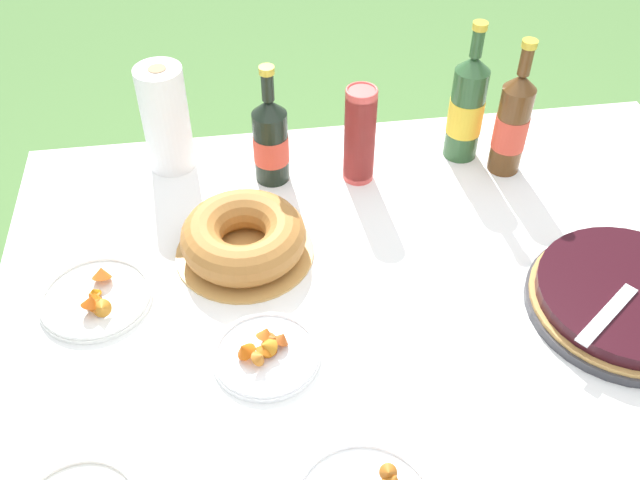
# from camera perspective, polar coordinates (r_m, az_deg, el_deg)

# --- Properties ---
(ground_plane) EXTENTS (16.00, 16.00, 0.00)m
(ground_plane) POSITION_cam_1_polar(r_m,az_deg,el_deg) (2.06, 4.59, -18.53)
(ground_plane) COLOR #568442
(garden_table) EXTENTS (1.60, 1.21, 0.74)m
(garden_table) POSITION_cam_1_polar(r_m,az_deg,el_deg) (1.49, 6.03, -6.18)
(garden_table) COLOR #A87A47
(garden_table) RESTS_ON ground_plane
(tablecloth) EXTENTS (1.61, 1.22, 0.10)m
(tablecloth) POSITION_cam_1_polar(r_m,az_deg,el_deg) (1.45, 6.18, -4.88)
(tablecloth) COLOR white
(tablecloth) RESTS_ON garden_table
(berry_tart) EXTENTS (0.38, 0.38, 0.06)m
(berry_tart) POSITION_cam_1_polar(r_m,az_deg,el_deg) (1.52, 23.33, -4.35)
(berry_tart) COLOR #38383D
(berry_tart) RESTS_ON tablecloth
(serving_knife) EXTENTS (0.31, 0.25, 0.01)m
(serving_knife) POSITION_cam_1_polar(r_m,az_deg,el_deg) (1.51, 24.18, -2.85)
(serving_knife) COLOR silver
(serving_knife) RESTS_ON berry_tart
(bundt_cake) EXTENTS (0.29, 0.29, 0.09)m
(bundt_cake) POSITION_cam_1_polar(r_m,az_deg,el_deg) (1.50, -6.13, 0.18)
(bundt_cake) COLOR tan
(bundt_cake) RESTS_ON tablecloth
(cup_stack) EXTENTS (0.07, 0.07, 0.24)m
(cup_stack) POSITION_cam_1_polar(r_m,az_deg,el_deg) (1.65, 3.20, 8.34)
(cup_stack) COLOR #E04C47
(cup_stack) RESTS_ON tablecloth
(cider_bottle_green) EXTENTS (0.08, 0.08, 0.35)m
(cider_bottle_green) POSITION_cam_1_polar(r_m,az_deg,el_deg) (1.75, 11.65, 10.31)
(cider_bottle_green) COLOR #2D562D
(cider_bottle_green) RESTS_ON tablecloth
(cider_bottle_amber) EXTENTS (0.08, 0.08, 0.34)m
(cider_bottle_amber) POSITION_cam_1_polar(r_m,az_deg,el_deg) (1.73, 15.12, 8.99)
(cider_bottle_amber) COLOR brown
(cider_bottle_amber) RESTS_ON tablecloth
(juice_bottle_red) EXTENTS (0.08, 0.08, 0.30)m
(juice_bottle_red) POSITION_cam_1_polar(r_m,az_deg,el_deg) (1.66, -3.97, 7.98)
(juice_bottle_red) COLOR black
(juice_bottle_red) RESTS_ON tablecloth
(snack_plate_near) EXTENTS (0.20, 0.20, 0.06)m
(snack_plate_near) POSITION_cam_1_polar(r_m,az_deg,el_deg) (1.33, -4.35, -8.98)
(snack_plate_near) COLOR white
(snack_plate_near) RESTS_ON tablecloth
(snack_plate_left) EXTENTS (0.22, 0.22, 0.06)m
(snack_plate_left) POSITION_cam_1_polar(r_m,az_deg,el_deg) (1.49, -17.48, -4.41)
(snack_plate_left) COLOR white
(snack_plate_left) RESTS_ON tablecloth
(paper_towel_roll) EXTENTS (0.11, 0.11, 0.26)m
(paper_towel_roll) POSITION_cam_1_polar(r_m,az_deg,el_deg) (1.72, -12.24, 9.44)
(paper_towel_roll) COLOR white
(paper_towel_roll) RESTS_ON tablecloth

